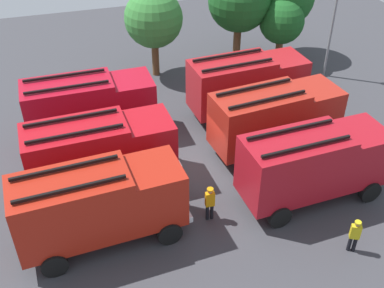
% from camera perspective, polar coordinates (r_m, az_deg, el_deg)
% --- Properties ---
extents(ground_plane, '(50.72, 50.72, 0.00)m').
position_cam_1_polar(ground_plane, '(25.14, 0.00, -2.59)').
color(ground_plane, '#38383D').
extents(fire_truck_0, '(7.35, 3.15, 3.88)m').
position_cam_1_polar(fire_truck_0, '(20.13, -11.19, -7.02)').
color(fire_truck_0, '#A51F11').
rests_on(fire_truck_0, ground).
extents(fire_truck_1, '(7.33, 3.10, 3.88)m').
position_cam_1_polar(fire_truck_1, '(22.55, 14.49, -2.18)').
color(fire_truck_1, maroon).
rests_on(fire_truck_1, ground).
extents(fire_truck_2, '(7.30, 3.01, 3.88)m').
position_cam_1_polar(fire_truck_2, '(23.01, -11.06, -0.78)').
color(fire_truck_2, '#AD1019').
rests_on(fire_truck_2, ground).
extents(fire_truck_3, '(7.42, 3.37, 3.88)m').
position_cam_1_polar(fire_truck_3, '(25.46, 10.05, 3.28)').
color(fire_truck_3, '#A12217').
rests_on(fire_truck_3, ground).
extents(fire_truck_4, '(7.24, 2.86, 3.88)m').
position_cam_1_polar(fire_truck_4, '(26.68, -12.29, 4.61)').
color(fire_truck_4, '#AA0F21').
rests_on(fire_truck_4, ground).
extents(fire_truck_5, '(7.35, 3.17, 3.88)m').
position_cam_1_polar(fire_truck_5, '(28.52, 6.68, 7.38)').
color(fire_truck_5, '#A3171C').
rests_on(fire_truck_5, ground).
extents(firefighter_0, '(0.48, 0.41, 1.70)m').
position_cam_1_polar(firefighter_0, '(21.27, 19.09, -10.32)').
color(firefighter_0, black).
rests_on(firefighter_0, ground).
extents(firefighter_1, '(0.44, 0.30, 1.82)m').
position_cam_1_polar(firefighter_1, '(21.46, 2.17, -7.02)').
color(firefighter_1, black).
rests_on(firefighter_1, ground).
extents(tree_0, '(3.92, 3.92, 6.08)m').
position_cam_1_polar(tree_0, '(32.44, -4.68, 14.87)').
color(tree_0, brown).
rests_on(tree_0, ground).
extents(tree_1, '(4.38, 4.38, 6.78)m').
position_cam_1_polar(tree_1, '(34.32, 5.75, 16.85)').
color(tree_1, brown).
rests_on(tree_1, ground).
extents(tree_2, '(3.16, 3.16, 4.90)m').
position_cam_1_polar(tree_2, '(34.64, 10.80, 14.35)').
color(tree_2, brown).
rests_on(tree_2, ground).
extents(traffic_cone_0, '(0.47, 0.47, 0.68)m').
position_cam_1_polar(traffic_cone_0, '(25.55, -17.24, -2.81)').
color(traffic_cone_0, '#F2600C').
rests_on(traffic_cone_0, ground).
extents(lamppost, '(0.36, 0.36, 6.35)m').
position_cam_1_polar(lamppost, '(33.59, 16.63, 13.63)').
color(lamppost, slate).
rests_on(lamppost, ground).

